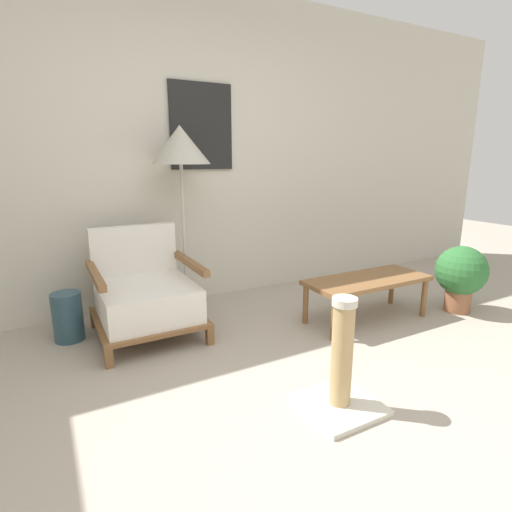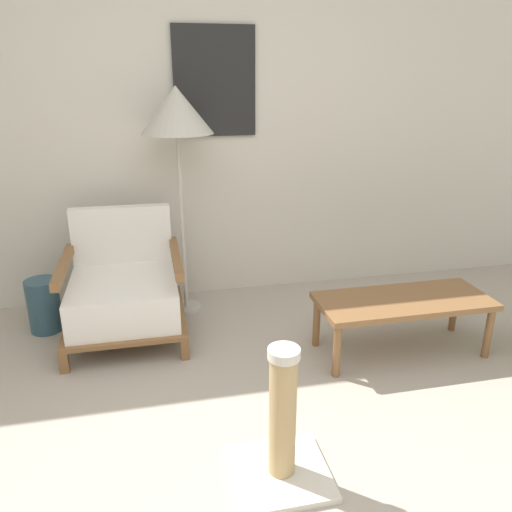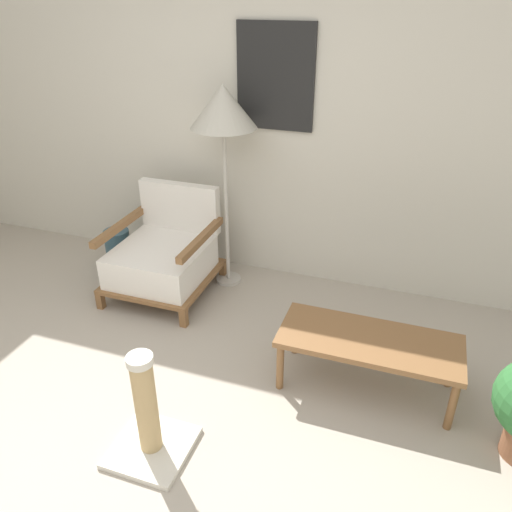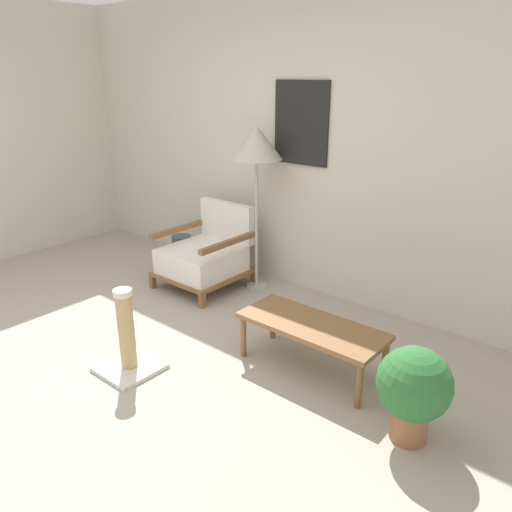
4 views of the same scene
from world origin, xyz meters
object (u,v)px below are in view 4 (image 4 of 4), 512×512
(coffee_table, at_px, (312,329))
(vase, at_px, (182,252))
(potted_plant, at_px, (414,388))
(floor_lamp, at_px, (256,146))
(armchair, at_px, (205,255))
(scratching_post, at_px, (128,344))

(coffee_table, height_order, vase, vase)
(coffee_table, bearing_deg, potted_plant, -15.86)
(floor_lamp, bearing_deg, vase, -172.63)
(armchair, distance_m, vase, 0.57)
(scratching_post, bearing_deg, floor_lamp, 98.57)
(coffee_table, relative_size, potted_plant, 1.80)
(floor_lamp, height_order, scratching_post, floor_lamp)
(vase, xyz_separation_m, scratching_post, (1.19, -1.57, 0.03))
(armchair, height_order, potted_plant, armchair)
(floor_lamp, relative_size, scratching_post, 2.50)
(floor_lamp, height_order, vase, floor_lamp)
(vase, height_order, scratching_post, scratching_post)
(coffee_table, distance_m, scratching_post, 1.27)
(coffee_table, height_order, scratching_post, scratching_post)
(coffee_table, xyz_separation_m, scratching_post, (-0.96, -0.83, -0.11))
(floor_lamp, relative_size, vase, 4.32)
(armchair, height_order, scratching_post, armchair)
(coffee_table, bearing_deg, floor_lamp, 144.62)
(coffee_table, relative_size, vase, 2.89)
(coffee_table, height_order, potted_plant, potted_plant)
(vase, distance_m, scratching_post, 1.97)
(armchair, distance_m, coffee_table, 1.73)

